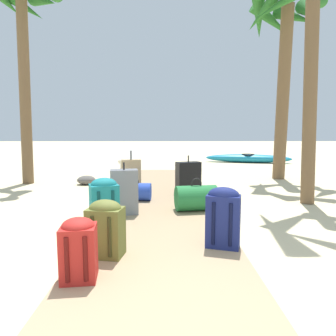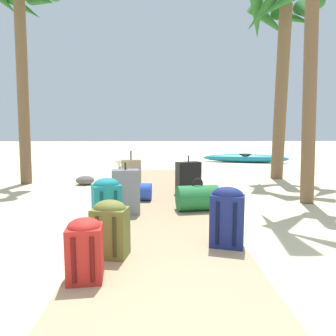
# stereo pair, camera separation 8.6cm
# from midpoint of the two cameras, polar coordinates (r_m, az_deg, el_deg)

# --- Properties ---
(ground_plane) EXTENTS (60.00, 60.00, 0.00)m
(ground_plane) POSITION_cam_midpoint_polar(r_m,az_deg,el_deg) (4.83, -0.65, -8.12)
(ground_plane) COLOR beige
(boardwalk) EXTENTS (1.62, 7.57, 0.08)m
(boardwalk) POSITION_cam_midpoint_polar(r_m,az_deg,el_deg) (5.56, -0.66, -5.70)
(boardwalk) COLOR tan
(boardwalk) RESTS_ON ground
(duffel_bag_green) EXTENTS (0.64, 0.45, 0.48)m
(duffel_bag_green) POSITION_cam_midpoint_polar(r_m,az_deg,el_deg) (4.65, 5.64, -5.40)
(duffel_bag_green) COLOR #237538
(duffel_bag_green) RESTS_ON boardwalk
(backpack_olive) EXTENTS (0.36, 0.30, 0.54)m
(backpack_olive) POSITION_cam_midpoint_polar(r_m,az_deg,el_deg) (3.02, -10.42, -10.39)
(backpack_olive) COLOR olive
(backpack_olive) RESTS_ON boardwalk
(backpack_teal) EXTENTS (0.39, 0.35, 0.62)m
(backpack_teal) POSITION_cam_midpoint_polar(r_m,az_deg,el_deg) (3.81, -10.82, -6.12)
(backpack_teal) COLOR #197A7F
(backpack_teal) RESTS_ON boardwalk
(duffel_bag_blue) EXTENTS (0.58, 0.32, 0.40)m
(duffel_bag_blue) POSITION_cam_midpoint_polar(r_m,az_deg,el_deg) (5.32, -5.71, -4.26)
(duffel_bag_blue) COLOR #2847B7
(duffel_bag_blue) RESTS_ON boardwalk
(backpack_navy) EXTENTS (0.37, 0.28, 0.61)m
(backpack_navy) POSITION_cam_midpoint_polar(r_m,az_deg,el_deg) (3.23, 10.71, -8.49)
(backpack_navy) COLOR navy
(backpack_navy) RESTS_ON boardwalk
(backpack_red) EXTENTS (0.30, 0.30, 0.50)m
(backpack_red) POSITION_cam_midpoint_polar(r_m,az_deg,el_deg) (2.62, -14.93, -13.69)
(backpack_red) COLOR red
(backpack_red) RESTS_ON boardwalk
(suitcase_tan) EXTENTS (0.37, 0.23, 0.79)m
(suitcase_tan) POSITION_cam_midpoint_polar(r_m,az_deg,el_deg) (5.87, -6.25, -1.54)
(suitcase_tan) COLOR tan
(suitcase_tan) RESTS_ON boardwalk
(suitcase_grey) EXTENTS (0.41, 0.28, 0.73)m
(suitcase_grey) POSITION_cam_midpoint_polar(r_m,az_deg,el_deg) (4.45, -7.36, -4.30)
(suitcase_grey) COLOR slate
(suitcase_grey) RESTS_ON boardwalk
(suitcase_black) EXTENTS (0.48, 0.34, 0.71)m
(suitcase_black) POSITION_cam_midpoint_polar(r_m,az_deg,el_deg) (5.83, 4.10, -1.78)
(suitcase_black) COLOR black
(suitcase_black) RESTS_ON boardwalk
(palm_tree_far_left) EXTENTS (1.96, 1.97, 4.69)m
(palm_tree_far_left) POSITION_cam_midpoint_polar(r_m,az_deg,el_deg) (8.48, -25.10, 24.02)
(palm_tree_far_left) COLOR brown
(palm_tree_far_left) RESTS_ON ground
(palm_tree_far_right) EXTENTS (2.04, 2.02, 4.58)m
(palm_tree_far_right) POSITION_cam_midpoint_polar(r_m,az_deg,el_deg) (8.77, 20.58, 21.88)
(palm_tree_far_right) COLOR brown
(palm_tree_far_right) RESTS_ON ground
(lounge_chair) EXTENTS (0.63, 1.55, 0.79)m
(lounge_chair) POSITION_cam_midpoint_polar(r_m,az_deg,el_deg) (10.27, -6.68, 1.70)
(lounge_chair) COLOR white
(lounge_chair) RESTS_ON ground
(kayak) EXTENTS (3.28, 1.38, 0.33)m
(kayak) POSITION_cam_midpoint_polar(r_m,az_deg,el_deg) (12.54, 14.43, 1.71)
(kayak) COLOR teal
(kayak) RESTS_ON ground
(rock_left_near) EXTENTS (0.45, 0.43, 0.20)m
(rock_left_near) POSITION_cam_midpoint_polar(r_m,az_deg,el_deg) (7.51, -14.23, -2.13)
(rock_left_near) COLOR #5B5651
(rock_left_near) RESTS_ON ground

